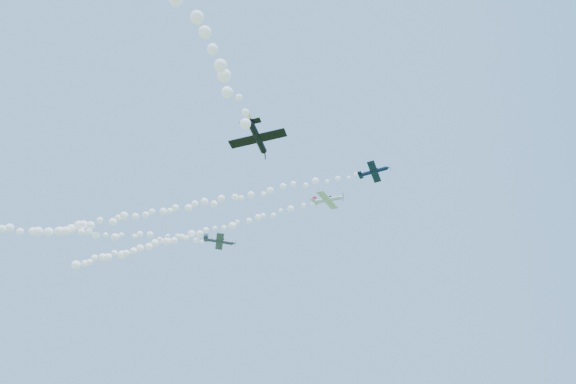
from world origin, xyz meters
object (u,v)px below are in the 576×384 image
(plane_grey, at_px, (220,241))
(plane_black, at_px, (258,138))
(plane_navy, at_px, (374,171))
(plane_white, at_px, (327,200))

(plane_grey, height_order, plane_black, plane_grey)
(plane_grey, xyz_separation_m, plane_black, (24.90, -43.94, -6.75))
(plane_navy, distance_m, plane_grey, 40.60)
(plane_white, distance_m, plane_grey, 28.58)
(plane_white, relative_size, plane_navy, 1.16)
(plane_white, height_order, plane_grey, plane_white)
(plane_black, bearing_deg, plane_grey, 27.58)
(plane_navy, height_order, plane_black, plane_navy)
(plane_white, relative_size, plane_black, 0.99)
(plane_navy, bearing_deg, plane_white, 149.01)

